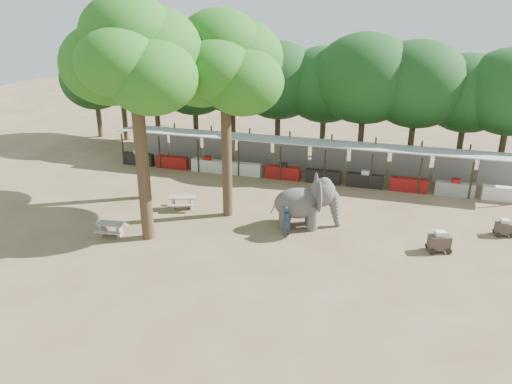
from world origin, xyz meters
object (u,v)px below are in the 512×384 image
(yard_tree_center, at_px, (133,57))
(handler, at_px, (287,221))
(cart_back, at_px, (504,228))
(picnic_table_far, at_px, (182,201))
(cart_front, at_px, (439,242))
(picnic_table_near, at_px, (111,227))
(elephant, at_px, (307,202))
(yard_tree_back, at_px, (223,64))
(yard_tree_left, at_px, (132,64))

(yard_tree_center, xyz_separation_m, handler, (7.03, 2.13, -8.39))
(yard_tree_center, distance_m, cart_back, 20.76)
(picnic_table_far, distance_m, cart_back, 17.88)
(cart_back, bearing_deg, cart_front, -147.22)
(picnic_table_near, bearing_deg, elephant, 15.93)
(cart_front, bearing_deg, handler, 166.46)
(yard_tree_back, bearing_deg, picnic_table_far, -177.83)
(handler, distance_m, cart_front, 7.65)
(picnic_table_near, height_order, picnic_table_far, picnic_table_far)
(handler, distance_m, cart_back, 11.48)
(yard_tree_back, relative_size, cart_back, 11.16)
(yard_tree_back, height_order, handler, yard_tree_back)
(picnic_table_near, distance_m, picnic_table_far, 4.88)
(elephant, bearing_deg, yard_tree_left, 155.46)
(yard_tree_left, xyz_separation_m, handler, (10.03, -2.87, -7.39))
(yard_tree_center, bearing_deg, picnic_table_far, 86.76)
(yard_tree_left, distance_m, picnic_table_near, 9.57)
(yard_tree_left, height_order, picnic_table_near, yard_tree_left)
(elephant, height_order, picnic_table_near, elephant)
(elephant, height_order, picnic_table_far, elephant)
(yard_tree_center, height_order, cart_front, yard_tree_center)
(picnic_table_far, xyz_separation_m, cart_front, (14.45, -1.37, 0.03))
(yard_tree_left, relative_size, handler, 6.77)
(cart_front, bearing_deg, cart_back, 23.91)
(picnic_table_far, bearing_deg, yard_tree_left, 142.43)
(yard_tree_left, bearing_deg, elephant, -7.85)
(yard_tree_left, xyz_separation_m, cart_front, (17.67, -2.48, -7.66))
(handler, height_order, cart_front, handler)
(yard_tree_back, distance_m, handler, 8.92)
(yard_tree_back, xyz_separation_m, picnic_table_far, (-2.78, -0.11, -8.04))
(cart_back, bearing_deg, picnic_table_far, 177.20)
(elephant, bearing_deg, cart_front, -24.89)
(picnic_table_near, bearing_deg, handler, 9.85)
(elephant, distance_m, picnic_table_far, 7.63)
(yard_tree_center, relative_size, picnic_table_far, 6.29)
(yard_tree_left, relative_size, cart_front, 8.61)
(yard_tree_center, distance_m, handler, 11.16)
(yard_tree_back, height_order, cart_front, yard_tree_back)
(elephant, bearing_deg, picnic_table_near, -173.99)
(picnic_table_far, height_order, cart_back, cart_back)
(handler, relative_size, cart_front, 1.27)
(yard_tree_left, bearing_deg, yard_tree_back, -9.46)
(yard_tree_left, bearing_deg, picnic_table_far, -18.94)
(yard_tree_center, distance_m, cart_front, 17.22)
(elephant, height_order, handler, elephant)
(picnic_table_near, height_order, cart_back, cart_back)
(yard_tree_center, height_order, elephant, yard_tree_center)
(yard_tree_left, height_order, cart_front, yard_tree_left)
(yard_tree_center, relative_size, picnic_table_near, 7.65)
(yard_tree_back, bearing_deg, yard_tree_left, 170.54)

